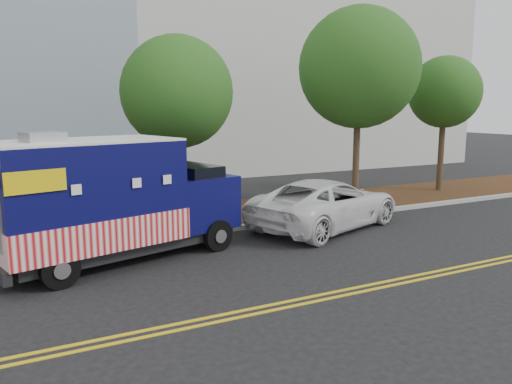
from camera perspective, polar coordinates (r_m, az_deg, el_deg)
name	(u,v)px	position (r m, az deg, el deg)	size (l,w,h in m)	color
ground	(183,251)	(13.92, -8.36, -6.63)	(120.00, 120.00, 0.00)	black
curb	(168,236)	(15.18, -10.07, -5.00)	(120.00, 0.18, 0.15)	#9E9E99
mulch_strip	(149,222)	(17.15, -12.13, -3.36)	(120.00, 4.00, 0.15)	black
centerline_near	(256,308)	(10.03, 0.06, -13.10)	(120.00, 0.10, 0.01)	gold
centerline_far	(262,312)	(9.82, 0.74, -13.60)	(120.00, 0.10, 0.01)	gold
tree_b	(177,92)	(17.28, -9.00, 11.18)	(3.78, 3.78, 6.27)	#38281C
tree_c	(359,68)	(19.96, 11.70, 13.70)	(4.60, 4.60, 7.65)	#38281C
tree_d	(445,92)	(23.96, 20.76, 10.59)	(3.16, 3.16, 6.11)	#38281C
sign_post	(132,201)	(14.87, -14.00, -1.01)	(0.06, 0.06, 2.40)	#473828
food_truck	(108,203)	(13.01, -16.54, -1.24)	(6.69, 3.84, 3.34)	black
white_car	(326,203)	(16.35, 8.04, -1.30)	(2.63, 5.71, 1.59)	white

